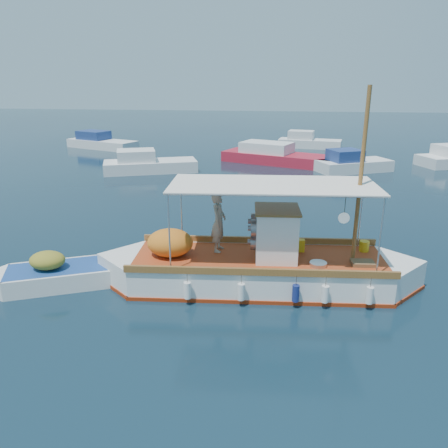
# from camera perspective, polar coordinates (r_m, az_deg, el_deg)

# --- Properties ---
(ground) EXTENTS (160.00, 160.00, 0.00)m
(ground) POSITION_cam_1_polar(r_m,az_deg,el_deg) (14.85, 3.63, -6.98)
(ground) COLOR black
(ground) RESTS_ON ground
(fishing_caique) EXTENTS (10.50, 3.43, 6.42)m
(fishing_caique) POSITION_cam_1_polar(r_m,az_deg,el_deg) (14.15, 4.24, -5.77)
(fishing_caique) COLOR white
(fishing_caique) RESTS_ON ground
(dinghy) EXTENTS (5.04, 3.02, 1.34)m
(dinghy) POSITION_cam_1_polar(r_m,az_deg,el_deg) (15.16, -19.43, -6.33)
(dinghy) COLOR white
(dinghy) RESTS_ON ground
(bg_boat_nw) EXTENTS (6.93, 4.50, 1.80)m
(bg_boat_nw) POSITION_cam_1_polar(r_m,az_deg,el_deg) (31.99, -9.95, 7.60)
(bg_boat_nw) COLOR silver
(bg_boat_nw) RESTS_ON ground
(bg_boat_n) EXTENTS (10.04, 6.19, 1.80)m
(bg_boat_n) POSITION_cam_1_polar(r_m,az_deg,el_deg) (34.96, 7.30, 8.63)
(bg_boat_n) COLOR #A91C2E
(bg_boat_n) RESTS_ON ground
(bg_boat_ne) EXTENTS (5.74, 4.28, 1.80)m
(bg_boat_ne) POSITION_cam_1_polar(r_m,az_deg,el_deg) (32.99, 16.35, 7.45)
(bg_boat_ne) COLOR silver
(bg_boat_ne) RESTS_ON ground
(bg_boat_far_w) EXTENTS (7.50, 4.75, 1.80)m
(bg_boat_far_w) POSITION_cam_1_polar(r_m,az_deg,el_deg) (44.30, -15.82, 10.15)
(bg_boat_far_w) COLOR silver
(bg_boat_far_w) RESTS_ON ground
(bg_boat_far_n) EXTENTS (6.14, 2.94, 1.80)m
(bg_boat_far_n) POSITION_cam_1_polar(r_m,az_deg,el_deg) (43.74, 10.90, 10.41)
(bg_boat_far_n) COLOR silver
(bg_boat_far_n) RESTS_ON ground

